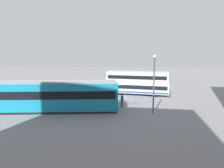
# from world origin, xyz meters

# --- Properties ---
(ground_plane) EXTENTS (160.00, 160.00, 0.00)m
(ground_plane) POSITION_xyz_m (0.00, 0.00, 0.00)
(ground_plane) COLOR slate
(double_decker_bus) EXTENTS (10.63, 4.25, 3.86)m
(double_decker_bus) POSITION_xyz_m (-3.73, -1.04, 1.96)
(double_decker_bus) COLOR white
(double_decker_bus) RESTS_ON ground
(tram_yellow) EXTENTS (13.84, 4.34, 3.59)m
(tram_yellow) POSITION_xyz_m (5.63, 10.01, 1.86)
(tram_yellow) COLOR teal
(tram_yellow) RESTS_ON ground
(pedestrian_near_railing) EXTENTS (0.43, 0.43, 1.76)m
(pedestrian_near_railing) POSITION_xyz_m (4.99, 6.33, 1.02)
(pedestrian_near_railing) COLOR #4C3F2D
(pedestrian_near_railing) RESTS_ON ground
(pedestrian_crossing) EXTENTS (0.43, 0.43, 1.63)m
(pedestrian_crossing) POSITION_xyz_m (-1.60, 7.35, 0.93)
(pedestrian_crossing) COLOR black
(pedestrian_crossing) RESTS_ON ground
(pedestrian_railing) EXTENTS (8.32, 0.97, 1.08)m
(pedestrian_railing) POSITION_xyz_m (0.94, 5.42, 0.74)
(pedestrian_railing) COLOR gray
(pedestrian_railing) RESTS_ON ground
(info_sign) EXTENTS (1.08, 0.21, 2.21)m
(info_sign) POSITION_xyz_m (5.75, 5.23, 1.52)
(info_sign) COLOR slate
(info_sign) RESTS_ON ground
(street_lamp) EXTENTS (0.36, 0.36, 6.54)m
(street_lamp) POSITION_xyz_m (-5.22, 9.75, 3.84)
(street_lamp) COLOR #4C4C51
(street_lamp) RESTS_ON ground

